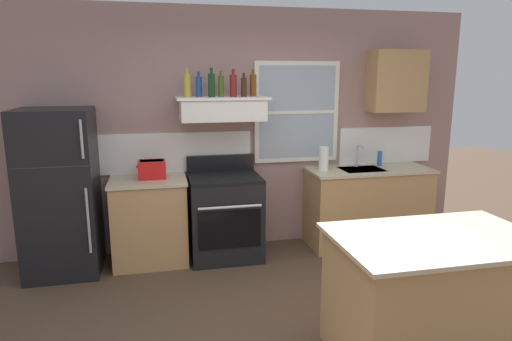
# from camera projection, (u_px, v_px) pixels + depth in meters

# --- Properties ---
(back_wall) EXTENTS (5.40, 0.11, 2.70)m
(back_wall) POSITION_uv_depth(u_px,v_px,m) (243.00, 130.00, 5.12)
(back_wall) COLOR gray
(back_wall) RESTS_ON ground_plane
(refrigerator) EXTENTS (0.70, 0.72, 1.66)m
(refrigerator) POSITION_uv_depth(u_px,v_px,m) (60.00, 193.00, 4.45)
(refrigerator) COLOR black
(refrigerator) RESTS_ON ground_plane
(counter_left_of_stove) EXTENTS (0.79, 0.63, 0.91)m
(counter_left_of_stove) POSITION_uv_depth(u_px,v_px,m) (150.00, 221.00, 4.77)
(counter_left_of_stove) COLOR tan
(counter_left_of_stove) RESTS_ON ground_plane
(toaster) EXTENTS (0.30, 0.20, 0.19)m
(toaster) POSITION_uv_depth(u_px,v_px,m) (152.00, 169.00, 4.68)
(toaster) COLOR red
(toaster) RESTS_ON counter_left_of_stove
(stove_range) EXTENTS (0.76, 0.69, 1.09)m
(stove_range) POSITION_uv_depth(u_px,v_px,m) (225.00, 216.00, 4.90)
(stove_range) COLOR black
(stove_range) RESTS_ON ground_plane
(range_hood_shelf) EXTENTS (0.96, 0.52, 0.24)m
(range_hood_shelf) POSITION_uv_depth(u_px,v_px,m) (222.00, 108.00, 4.75)
(range_hood_shelf) COLOR white
(bottle_champagne_gold_foil) EXTENTS (0.08, 0.08, 0.29)m
(bottle_champagne_gold_foil) POSITION_uv_depth(u_px,v_px,m) (187.00, 85.00, 4.64)
(bottle_champagne_gold_foil) COLOR #B29333
(bottle_champagne_gold_foil) RESTS_ON range_hood_shelf
(bottle_blue_liqueur) EXTENTS (0.07, 0.07, 0.26)m
(bottle_blue_liqueur) POSITION_uv_depth(u_px,v_px,m) (199.00, 86.00, 4.71)
(bottle_blue_liqueur) COLOR #1E478C
(bottle_blue_liqueur) RESTS_ON range_hood_shelf
(bottle_dark_green_wine) EXTENTS (0.07, 0.07, 0.30)m
(bottle_dark_green_wine) POSITION_uv_depth(u_px,v_px,m) (212.00, 85.00, 4.63)
(bottle_dark_green_wine) COLOR #143819
(bottle_dark_green_wine) RESTS_ON range_hood_shelf
(bottle_olive_oil_square) EXTENTS (0.06, 0.06, 0.27)m
(bottle_olive_oil_square) POSITION_uv_depth(u_px,v_px,m) (221.00, 86.00, 4.73)
(bottle_olive_oil_square) COLOR #4C601E
(bottle_olive_oil_square) RESTS_ON range_hood_shelf
(bottle_red_label_wine) EXTENTS (0.07, 0.07, 0.28)m
(bottle_red_label_wine) POSITION_uv_depth(u_px,v_px,m) (233.00, 85.00, 4.69)
(bottle_red_label_wine) COLOR maroon
(bottle_red_label_wine) RESTS_ON range_hood_shelf
(bottle_brown_stout) EXTENTS (0.06, 0.06, 0.25)m
(bottle_brown_stout) POSITION_uv_depth(u_px,v_px,m) (244.00, 87.00, 4.70)
(bottle_brown_stout) COLOR #381E0F
(bottle_brown_stout) RESTS_ON range_hood_shelf
(bottle_amber_wine) EXTENTS (0.07, 0.07, 0.29)m
(bottle_amber_wine) POSITION_uv_depth(u_px,v_px,m) (253.00, 85.00, 4.80)
(bottle_amber_wine) COLOR brown
(bottle_amber_wine) RESTS_ON range_hood_shelf
(counter_right_with_sink) EXTENTS (1.43, 0.63, 0.91)m
(counter_right_with_sink) POSITION_uv_depth(u_px,v_px,m) (367.00, 206.00, 5.30)
(counter_right_with_sink) COLOR tan
(counter_right_with_sink) RESTS_ON ground_plane
(sink_faucet) EXTENTS (0.03, 0.17, 0.28)m
(sink_faucet) POSITION_uv_depth(u_px,v_px,m) (358.00, 152.00, 5.24)
(sink_faucet) COLOR silver
(sink_faucet) RESTS_ON counter_right_with_sink
(paper_towel_roll) EXTENTS (0.11, 0.11, 0.27)m
(paper_towel_roll) POSITION_uv_depth(u_px,v_px,m) (324.00, 159.00, 5.05)
(paper_towel_roll) COLOR white
(paper_towel_roll) RESTS_ON counter_right_with_sink
(dish_soap_bottle) EXTENTS (0.06, 0.06, 0.18)m
(dish_soap_bottle) POSITION_uv_depth(u_px,v_px,m) (380.00, 159.00, 5.32)
(dish_soap_bottle) COLOR blue
(dish_soap_bottle) RESTS_ON counter_right_with_sink
(kitchen_island) EXTENTS (1.40, 0.90, 0.91)m
(kitchen_island) POSITION_uv_depth(u_px,v_px,m) (433.00, 298.00, 3.11)
(kitchen_island) COLOR tan
(kitchen_island) RESTS_ON ground_plane
(upper_cabinet_right) EXTENTS (0.64, 0.32, 0.70)m
(upper_cabinet_right) POSITION_uv_depth(u_px,v_px,m) (396.00, 81.00, 5.20)
(upper_cabinet_right) COLOR tan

